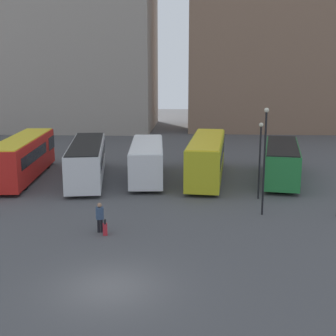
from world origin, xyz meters
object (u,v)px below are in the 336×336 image
(traveler, at_px, (100,215))
(lamp_post_3, at_px, (265,154))
(bus_4, at_px, (282,161))
(bus_0, at_px, (23,156))
(bus_2, at_px, (147,160))
(bus_1, at_px, (87,160))
(suitcase, at_px, (105,229))
(lamp_post_0, at_px, (260,154))
(bus_3, at_px, (207,157))

(traveler, xyz_separation_m, lamp_post_3, (9.21, 3.61, 2.77))
(bus_4, bearing_deg, bus_0, 100.85)
(traveler, bearing_deg, bus_4, -56.17)
(bus_2, bearing_deg, traveler, 169.38)
(bus_1, height_order, traveler, bus_1)
(suitcase, xyz_separation_m, lamp_post_0, (9.08, 7.47, 2.77))
(traveler, bearing_deg, suitcase, -151.06)
(traveler, relative_size, lamp_post_0, 0.32)
(bus_3, bearing_deg, bus_4, -85.46)
(traveler, xyz_separation_m, lamp_post_0, (9.43, 7.08, 2.10))
(bus_1, relative_size, bus_2, 1.22)
(traveler, height_order, suitcase, traveler)
(bus_4, height_order, suitcase, bus_4)
(lamp_post_3, bearing_deg, bus_4, 73.21)
(bus_2, xyz_separation_m, suitcase, (-0.98, -12.62, -1.27))
(bus_1, relative_size, lamp_post_0, 2.25)
(bus_1, bearing_deg, suitcase, -172.32)
(lamp_post_0, bearing_deg, suitcase, -140.58)
(bus_1, xyz_separation_m, suitcase, (3.72, -12.22, -1.30))
(bus_4, height_order, lamp_post_3, lamp_post_3)
(bus_2, xyz_separation_m, bus_4, (10.59, 0.34, -0.05))
(suitcase, bearing_deg, bus_3, -36.40)
(bus_3, relative_size, lamp_post_3, 1.77)
(bus_1, bearing_deg, bus_0, 78.06)
(bus_2, height_order, bus_4, bus_2)
(bus_4, bearing_deg, bus_1, 102.23)
(bus_0, height_order, suitcase, bus_0)
(bus_2, distance_m, suitcase, 12.73)
(bus_2, xyz_separation_m, lamp_post_3, (7.88, -8.63, 2.16))
(suitcase, xyz_separation_m, lamp_post_3, (8.87, 4.00, 3.43))
(bus_0, xyz_separation_m, bus_3, (14.63, 0.54, 0.01))
(bus_2, distance_m, traveler, 12.32)
(bus_0, relative_size, bus_1, 1.03)
(lamp_post_0, bearing_deg, bus_1, 159.63)
(bus_2, relative_size, bus_4, 0.95)
(traveler, bearing_deg, bus_3, -38.32)
(suitcase, relative_size, lamp_post_3, 0.14)
(bus_0, distance_m, bus_1, 5.21)
(bus_3, bearing_deg, traveler, 159.39)
(bus_2, xyz_separation_m, traveler, (-1.33, -12.24, -0.61))
(bus_2, height_order, traveler, bus_2)
(traveler, bearing_deg, bus_2, -18.90)
(bus_2, bearing_deg, bus_0, 86.47)
(bus_0, bearing_deg, bus_4, -93.36)
(bus_0, height_order, bus_1, bus_0)
(suitcase, height_order, lamp_post_3, lamp_post_3)
(bus_1, bearing_deg, traveler, -173.33)
(traveler, bearing_deg, bus_1, 3.20)
(bus_1, bearing_deg, bus_4, -96.48)
(bus_3, distance_m, bus_4, 5.87)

